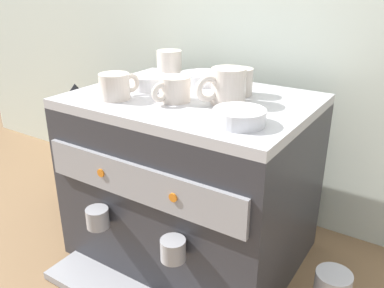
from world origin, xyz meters
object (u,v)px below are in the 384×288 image
object	(u,v)px
ceramic_cup_2	(226,86)
ceramic_cup_4	(116,86)
ceramic_cup_1	(174,89)
ceramic_bowl_1	(239,117)
ceramic_cup_0	(239,82)
ceramic_bowl_2	(149,83)
coffee_grinder	(82,144)
ceramic_bowl_0	(201,78)
espresso_machine	(191,179)
ceramic_cup_3	(170,63)

from	to	relation	value
ceramic_cup_2	ceramic_cup_4	xyz separation A→B (m)	(-0.25, -0.11, -0.01)
ceramic_cup_2	ceramic_cup_4	distance (m)	0.27
ceramic_cup_1	ceramic_bowl_1	xyz separation A→B (m)	(0.21, -0.06, -0.02)
ceramic_cup_0	ceramic_bowl_2	size ratio (longest dim) A/B	1.05
ceramic_cup_2	coffee_grinder	bearing A→B (deg)	174.87
ceramic_bowl_2	ceramic_bowl_0	bearing A→B (deg)	56.80
ceramic_cup_4	ceramic_bowl_0	bearing A→B (deg)	69.27
ceramic_cup_1	ceramic_bowl_0	world-z (taller)	ceramic_cup_1
ceramic_cup_0	ceramic_bowl_2	distance (m)	0.24
ceramic_cup_1	ceramic_cup_4	size ratio (longest dim) A/B	1.01
ceramic_cup_0	ceramic_cup_2	size ratio (longest dim) A/B	0.86
espresso_machine	ceramic_bowl_2	xyz separation A→B (m)	(-0.14, 0.00, 0.25)
ceramic_cup_1	ceramic_cup_2	world-z (taller)	ceramic_cup_2
ceramic_cup_0	ceramic_cup_1	bearing A→B (deg)	-127.89
ceramic_bowl_0	coffee_grinder	world-z (taller)	ceramic_bowl_0
ceramic_cup_1	ceramic_bowl_0	size ratio (longest dim) A/B	0.93
ceramic_bowl_1	ceramic_cup_2	bearing A→B (deg)	129.46
espresso_machine	ceramic_cup_3	distance (m)	0.37
ceramic_bowl_0	espresso_machine	bearing A→B (deg)	-68.58
ceramic_cup_1	ceramic_cup_2	bearing A→B (deg)	24.61
espresso_machine	ceramic_cup_3	bearing A→B (deg)	138.51
ceramic_cup_4	ceramic_bowl_1	xyz separation A→B (m)	(0.34, -0.00, -0.02)
espresso_machine	ceramic_cup_0	bearing A→B (deg)	41.58
ceramic_cup_0	ceramic_cup_2	world-z (taller)	ceramic_cup_2
ceramic_cup_0	coffee_grinder	distance (m)	0.65
ceramic_cup_3	coffee_grinder	distance (m)	0.44
espresso_machine	ceramic_bowl_1	xyz separation A→B (m)	(0.19, -0.11, 0.25)
ceramic_cup_1	ceramic_cup_2	size ratio (longest dim) A/B	0.91
ceramic_cup_2	ceramic_cup_3	size ratio (longest dim) A/B	1.08
ceramic_cup_1	ceramic_cup_4	bearing A→B (deg)	-156.01
ceramic_bowl_0	ceramic_cup_3	bearing A→B (deg)	168.02
ceramic_cup_4	ceramic_bowl_2	xyz separation A→B (m)	(0.01, 0.12, -0.01)
ceramic_cup_3	ceramic_bowl_2	bearing A→B (deg)	-74.17
ceramic_cup_2	ceramic_cup_3	xyz separation A→B (m)	(-0.28, 0.16, -0.00)
ceramic_bowl_0	ceramic_bowl_2	xyz separation A→B (m)	(-0.09, -0.13, 0.00)
ceramic_cup_4	ceramic_bowl_0	distance (m)	0.27
ceramic_cup_0	ceramic_bowl_1	bearing A→B (deg)	-62.55
espresso_machine	ceramic_cup_0	distance (m)	0.29
ceramic_cup_0	ceramic_bowl_2	bearing A→B (deg)	-161.39
ceramic_cup_0	ceramic_bowl_2	xyz separation A→B (m)	(-0.23, -0.08, -0.02)
ceramic_cup_4	coffee_grinder	bearing A→B (deg)	154.36
ceramic_cup_2	espresso_machine	bearing A→B (deg)	178.76
espresso_machine	ceramic_cup_4	xyz separation A→B (m)	(-0.15, -0.11, 0.26)
ceramic_cup_3	coffee_grinder	world-z (taller)	ceramic_cup_3
ceramic_cup_2	ceramic_bowl_0	size ratio (longest dim) A/B	1.02
ceramic_cup_4	ceramic_cup_0	bearing A→B (deg)	39.26
ceramic_cup_4	ceramic_bowl_0	size ratio (longest dim) A/B	0.92
ceramic_bowl_2	espresso_machine	bearing A→B (deg)	-1.49
ceramic_cup_0	ceramic_cup_2	distance (m)	0.08
coffee_grinder	ceramic_cup_1	bearing A→B (deg)	-12.51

